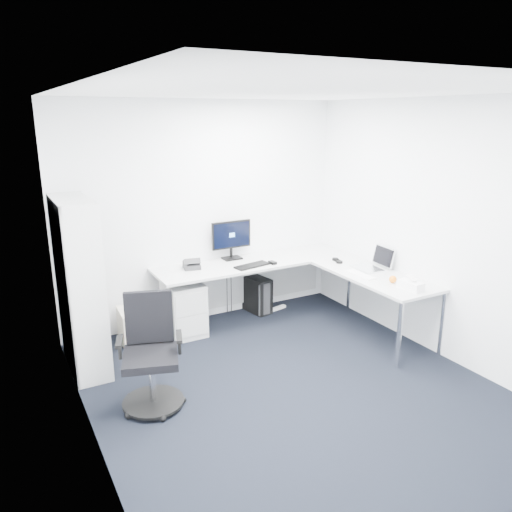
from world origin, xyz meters
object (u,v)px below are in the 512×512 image
l_desk (271,298)px  monitor (232,240)px  task_chair (150,355)px  laptop (368,259)px  bookshelf (80,286)px

l_desk → monitor: size_ratio=4.96×
task_chair → monitor: size_ratio=1.93×
task_chair → laptop: (2.77, 0.41, 0.38)m
monitor → l_desk: bearing=-67.0°
bookshelf → monitor: bearing=15.0°
bookshelf → task_chair: (0.37, -1.04, -0.37)m
monitor → task_chair: bearing=-135.1°
bookshelf → monitor: 2.00m
task_chair → monitor: 2.26m
l_desk → laptop: 1.24m
bookshelf → task_chair: bearing=-70.3°
laptop → monitor: bearing=141.7°
l_desk → monitor: 0.88m
bookshelf → laptop: bookshelf is taller
l_desk → task_chair: task_chair is taller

